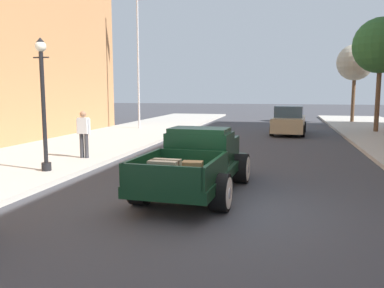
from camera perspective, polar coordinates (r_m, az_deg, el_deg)
name	(u,v)px	position (r m, az deg, el deg)	size (l,w,h in m)	color
ground_plane	(215,208)	(8.62, 3.40, -9.16)	(140.00, 140.00, 0.00)	#3D3D42
hotrod_truck_dark_green	(199,161)	(9.93, 0.99, -2.43)	(2.36, 5.01, 1.58)	black
car_background_tan	(289,121)	(23.57, 13.79, 3.23)	(2.09, 4.41, 1.65)	tan
pedestrian_sidewalk_left	(84,131)	(14.37, -15.35, 1.76)	(0.53, 0.22, 1.65)	#333338
street_lamp_near	(43,95)	(12.29, -20.68, 6.67)	(0.50, 0.32, 3.85)	black
flagpole	(141,37)	(25.44, -7.32, 14.99)	(1.74, 0.16, 9.16)	#B2B2B7
street_tree_third	(381,46)	(25.55, 25.57, 12.65)	(3.14, 3.14, 6.49)	brown
street_tree_farthest	(355,63)	(32.91, 22.44, 10.77)	(2.72, 2.72, 5.85)	brown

